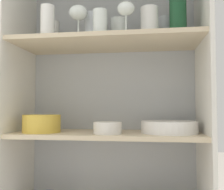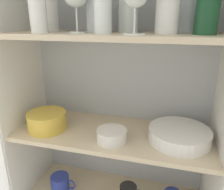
% 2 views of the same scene
% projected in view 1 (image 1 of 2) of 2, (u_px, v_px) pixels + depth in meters
% --- Properties ---
extents(cupboard_back_panel, '(0.90, 0.02, 1.50)m').
position_uv_depth(cupboard_back_panel, '(112.00, 118.00, 1.40)').
color(cupboard_back_panel, '#B2B7BC').
rests_on(cupboard_back_panel, ground_plane).
extents(cupboard_side_left, '(0.02, 0.37, 1.50)m').
position_uv_depth(cupboard_side_left, '(18.00, 119.00, 1.28)').
color(cupboard_side_left, white).
rests_on(cupboard_side_left, ground_plane).
extents(cupboard_side_right, '(0.02, 0.37, 1.50)m').
position_uv_depth(cupboard_side_right, '(204.00, 120.00, 1.16)').
color(cupboard_side_right, white).
rests_on(cupboard_side_right, ground_plane).
extents(shelf_board_middle, '(0.86, 0.34, 0.02)m').
position_uv_depth(shelf_board_middle, '(107.00, 134.00, 1.22)').
color(shelf_board_middle, beige).
extents(shelf_board_upper, '(0.86, 0.34, 0.02)m').
position_uv_depth(shelf_board_upper, '(107.00, 43.00, 1.24)').
color(shelf_board_upper, beige).
extents(tumbler_glass_0, '(0.07, 0.07, 0.13)m').
position_uv_depth(tumbler_glass_0, '(100.00, 24.00, 1.19)').
color(tumbler_glass_0, white).
rests_on(tumbler_glass_0, shelf_board_upper).
extents(tumbler_glass_1, '(0.07, 0.07, 0.13)m').
position_uv_depth(tumbler_glass_1, '(165.00, 30.00, 1.28)').
color(tumbler_glass_1, white).
rests_on(tumbler_glass_1, shelf_board_upper).
extents(tumbler_glass_2, '(0.06, 0.06, 0.15)m').
position_uv_depth(tumbler_glass_2, '(47.00, 22.00, 1.19)').
color(tumbler_glass_2, white).
rests_on(tumbler_glass_2, shelf_board_upper).
extents(tumbler_glass_3, '(0.08, 0.08, 0.12)m').
position_uv_depth(tumbler_glass_3, '(119.00, 31.00, 1.29)').
color(tumbler_glass_3, white).
rests_on(tumbler_glass_3, shelf_board_upper).
extents(tumbler_glass_4, '(0.07, 0.07, 0.12)m').
position_uv_depth(tumbler_glass_4, '(53.00, 34.00, 1.34)').
color(tumbler_glass_4, white).
rests_on(tumbler_glass_4, shelf_board_upper).
extents(tumbler_glass_5, '(0.08, 0.08, 0.14)m').
position_uv_depth(tumbler_glass_5, '(149.00, 23.00, 1.19)').
color(tumbler_glass_5, white).
rests_on(tumbler_glass_5, shelf_board_upper).
extents(tumbler_glass_6, '(0.08, 0.08, 0.15)m').
position_uv_depth(tumbler_glass_6, '(92.00, 28.00, 1.29)').
color(tumbler_glass_6, white).
rests_on(tumbler_glass_6, shelf_board_upper).
extents(wine_glass_0, '(0.08, 0.08, 0.14)m').
position_uv_depth(wine_glass_0, '(126.00, 11.00, 1.13)').
color(wine_glass_0, white).
rests_on(wine_glass_0, shelf_board_upper).
extents(wine_glass_1, '(0.09, 0.09, 0.16)m').
position_uv_depth(wine_glass_1, '(78.00, 14.00, 1.22)').
color(wine_glass_1, white).
rests_on(wine_glass_1, shelf_board_upper).
extents(wine_bottle, '(0.08, 0.08, 0.26)m').
position_uv_depth(wine_bottle, '(178.00, 11.00, 1.17)').
color(wine_bottle, '#194728').
rests_on(wine_bottle, shelf_board_upper).
extents(plate_stack_white, '(0.25, 0.25, 0.05)m').
position_uv_depth(plate_stack_white, '(169.00, 127.00, 1.18)').
color(plate_stack_white, white).
rests_on(plate_stack_white, shelf_board_middle).
extents(mixing_bowl_large, '(0.17, 0.17, 0.08)m').
position_uv_depth(mixing_bowl_large, '(42.00, 123.00, 1.21)').
color(mixing_bowl_large, gold).
rests_on(mixing_bowl_large, shelf_board_middle).
extents(serving_bowl_small, '(0.12, 0.12, 0.05)m').
position_uv_depth(serving_bowl_small, '(108.00, 127.00, 1.14)').
color(serving_bowl_small, silver).
rests_on(serving_bowl_small, shelf_board_middle).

